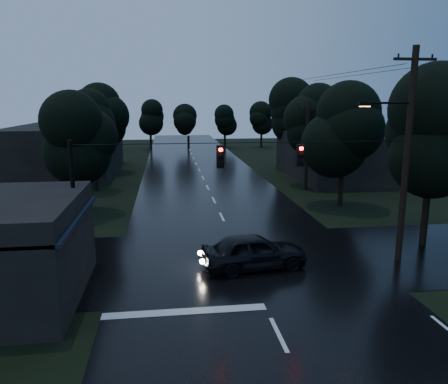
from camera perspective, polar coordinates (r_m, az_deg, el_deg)
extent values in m
cube|color=black|center=(38.72, -2.15, 0.54)|extent=(12.00, 120.00, 0.02)
cube|color=black|center=(21.51, 2.42, -8.86)|extent=(60.00, 9.00, 0.02)
cube|color=black|center=(17.72, -18.63, -3.18)|extent=(0.30, 7.00, 0.15)
cylinder|color=black|center=(15.54, -21.05, -12.12)|extent=(0.10, 0.10, 3.00)
cylinder|color=black|center=(21.05, -17.33, -5.55)|extent=(0.10, 0.10, 3.00)
cube|color=#FFCC66|center=(16.52, -19.61, -6.86)|extent=(0.06, 1.60, 0.50)
cube|color=#FFCC66|center=(19.05, -17.96, -4.28)|extent=(0.06, 1.20, 0.50)
cube|color=black|center=(45.65, 15.18, 4.67)|extent=(10.00, 14.00, 4.40)
cube|color=black|center=(49.21, -19.84, 5.23)|extent=(10.00, 16.00, 5.00)
cylinder|color=black|center=(21.95, 22.75, 4.12)|extent=(0.30, 0.30, 10.00)
cube|color=black|center=(21.86, 23.70, 15.61)|extent=(2.00, 0.12, 0.12)
cylinder|color=black|center=(21.26, 20.68, 10.83)|extent=(2.20, 0.10, 0.10)
cube|color=black|center=(20.77, 17.94, 10.87)|extent=(0.60, 0.25, 0.18)
cube|color=#FFB266|center=(20.77, 17.92, 10.60)|extent=(0.45, 0.18, 0.03)
cylinder|color=black|center=(37.90, 10.76, 5.83)|extent=(0.30, 0.30, 7.50)
cube|color=black|center=(37.71, 10.95, 10.60)|extent=(2.00, 0.12, 0.12)
cylinder|color=black|center=(19.77, -18.93, -2.27)|extent=(0.18, 0.18, 6.00)
cylinder|color=black|center=(19.22, 3.09, 6.45)|extent=(15.00, 0.03, 0.03)
cube|color=black|center=(19.10, -0.49, 4.62)|extent=(0.32, 0.25, 1.00)
sphere|color=#FF0C07|center=(18.95, -0.43, 4.57)|extent=(0.18, 0.18, 0.18)
cube|color=black|center=(19.86, 9.91, 4.73)|extent=(0.32, 0.25, 1.00)
sphere|color=#FF0C07|center=(19.72, 10.04, 4.67)|extent=(0.18, 0.18, 0.18)
cylinder|color=black|center=(25.57, 24.73, -3.29)|extent=(0.36, 0.36, 2.80)
sphere|color=black|center=(24.97, 25.41, 4.27)|extent=(4.48, 4.48, 4.48)
sphere|color=black|center=(24.86, 25.65, 7.01)|extent=(4.48, 4.48, 4.48)
sphere|color=black|center=(24.81, 25.90, 9.76)|extent=(4.48, 4.48, 4.48)
cylinder|color=black|center=(30.97, -17.53, -0.57)|extent=(0.36, 0.36, 2.45)
sphere|color=black|center=(30.50, -17.88, 4.89)|extent=(3.92, 3.92, 3.92)
sphere|color=black|center=(30.40, -18.01, 6.85)|extent=(3.92, 3.92, 3.92)
sphere|color=black|center=(30.33, -18.13, 8.83)|extent=(3.92, 3.92, 3.92)
cylinder|color=black|center=(38.81, -16.43, 2.06)|extent=(0.36, 0.36, 2.62)
sphere|color=black|center=(38.42, -16.71, 6.75)|extent=(4.20, 4.20, 4.20)
sphere|color=black|center=(38.34, -16.81, 8.42)|extent=(4.20, 4.20, 4.20)
sphere|color=black|center=(38.30, -16.91, 10.10)|extent=(4.20, 4.20, 4.20)
cylinder|color=black|center=(48.67, -15.37, 4.13)|extent=(0.36, 0.36, 2.80)
sphere|color=black|center=(48.35, -15.59, 8.13)|extent=(4.48, 4.48, 4.48)
sphere|color=black|center=(48.30, -15.67, 9.55)|extent=(4.48, 4.48, 4.48)
sphere|color=black|center=(48.27, -15.75, 10.97)|extent=(4.48, 4.48, 4.48)
cylinder|color=black|center=(32.93, 14.99, 0.45)|extent=(0.36, 0.36, 2.62)
sphere|color=black|center=(32.47, 15.29, 5.97)|extent=(4.20, 4.20, 4.20)
sphere|color=black|center=(32.38, 15.40, 7.95)|extent=(4.20, 4.20, 4.20)
sphere|color=black|center=(32.34, 15.51, 9.94)|extent=(4.20, 4.20, 4.20)
cylinder|color=black|center=(40.49, 11.51, 2.83)|extent=(0.36, 0.36, 2.80)
sphere|color=black|center=(40.11, 11.71, 7.63)|extent=(4.48, 4.48, 4.48)
sphere|color=black|center=(40.05, 11.78, 9.34)|extent=(4.48, 4.48, 4.48)
sphere|color=black|center=(40.02, 11.86, 11.05)|extent=(4.48, 4.48, 4.48)
cylinder|color=black|center=(50.11, 8.47, 4.74)|extent=(0.36, 0.36, 2.97)
sphere|color=black|center=(49.80, 8.60, 8.87)|extent=(4.76, 4.76, 4.76)
sphere|color=black|center=(49.75, 8.65, 10.33)|extent=(4.76, 4.76, 4.76)
sphere|color=black|center=(49.73, 8.70, 11.80)|extent=(4.76, 4.76, 4.76)
imported|color=black|center=(20.26, 3.93, -7.71)|extent=(5.07, 2.61, 1.65)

